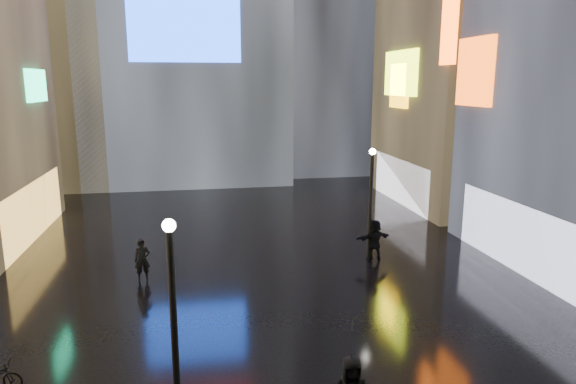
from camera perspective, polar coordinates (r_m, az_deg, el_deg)
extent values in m
plane|color=black|center=(23.80, -3.50, -7.80)|extent=(140.00, 140.00, 0.00)
cube|color=#FFC659|center=(30.21, -26.43, -1.79)|extent=(0.20, 10.00, 3.00)
cube|color=#15C57B|center=(31.16, -26.19, 10.57)|extent=(0.25, 3.00, 1.71)
cube|color=white|center=(24.52, 24.21, -4.60)|extent=(0.20, 9.00, 3.00)
cube|color=#DB480A|center=(26.95, 20.07, 12.43)|extent=(0.25, 2.99, 3.26)
cube|color=white|center=(35.63, 12.45, 1.17)|extent=(0.20, 9.00, 3.00)
cube|color=#BCDB15|center=(35.22, 12.40, 12.77)|extent=(0.25, 4.92, 2.91)
cube|color=orange|center=(35.32, 12.27, 11.44)|extent=(0.25, 2.63, 2.87)
cube|color=#194CFF|center=(39.32, -11.44, 17.60)|extent=(8.00, 0.20, 5.00)
cube|color=black|center=(45.93, -25.89, 17.10)|extent=(10.00, 10.00, 26.00)
cylinder|color=black|center=(12.41, -12.52, -15.06)|extent=(0.16, 0.16, 5.00)
sphere|color=white|center=(11.48, -13.10, -3.65)|extent=(0.30, 0.30, 0.30)
cylinder|color=black|center=(23.81, 9.17, -1.64)|extent=(0.16, 0.16, 5.00)
sphere|color=white|center=(23.34, 9.38, 4.45)|extent=(0.30, 0.30, 0.30)
imported|color=black|center=(24.25, 9.61, -5.23)|extent=(1.82, 0.89, 1.88)
imported|color=black|center=(22.26, -15.88, -7.28)|extent=(0.69, 0.49, 1.77)
imported|color=black|center=(12.21, 7.16, -15.97)|extent=(1.39, 1.39, 0.90)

